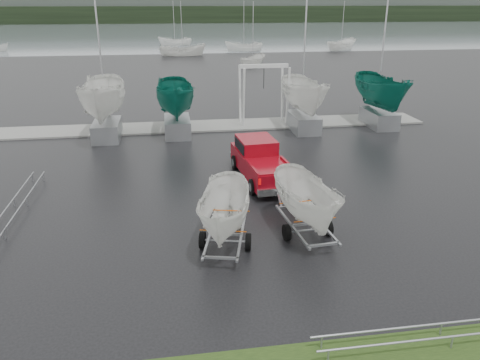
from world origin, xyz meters
TOP-DOWN VIEW (x-y plane):
  - ground_plane at (0.00, 0.00)m, footprint 120.00×120.00m
  - lake at (0.00, 100.00)m, footprint 300.00×300.00m
  - dock at (0.00, 13.00)m, footprint 30.00×3.00m
  - treeline at (0.00, 170.00)m, footprint 300.00×8.00m
  - far_hill at (0.00, 178.00)m, footprint 300.00×6.00m
  - pickup_truck at (1.59, 2.80)m, footprint 2.36×5.57m
  - trailer_hitched at (2.10, -3.37)m, footprint 1.87×3.69m
  - trailer_parked at (-0.89, -3.73)m, footprint 2.05×3.78m
  - boat_hoist at (3.83, 13.00)m, footprint 3.30×2.18m
  - keelboat_0 at (-6.48, 11.00)m, footprint 2.65×3.20m
  - keelboat_1 at (-2.13, 11.20)m, footprint 2.39×3.20m
  - keelboat_2 at (6.13, 11.00)m, footprint 2.39×3.20m
  - keelboat_3 at (11.56, 11.30)m, footprint 2.44×3.20m
  - mast_rack_0 at (-9.00, 1.00)m, footprint 0.56×6.50m
  - mast_rack_2 at (4.00, -9.50)m, footprint 7.00×0.56m
  - moored_boat_1 at (0.06, 57.39)m, footprint 2.79×2.71m
  - moored_boat_2 at (8.92, 45.05)m, footprint 2.86×2.86m
  - moored_boat_3 at (27.77, 62.49)m, footprint 4.09×4.08m
  - moored_boat_5 at (10.64, 63.08)m, footprint 2.94×2.89m
  - moored_boat_6 at (-0.70, 75.58)m, footprint 2.71×2.65m

SIDE VIEW (x-z plane):
  - lake at x=0.00m, z-range -0.01..-0.01m
  - ground_plane at x=0.00m, z-range 0.00..0.00m
  - moored_boat_3 at x=27.77m, z-range -5.91..5.91m
  - moored_boat_1 at x=0.06m, z-range -5.79..5.80m
  - moored_boat_5 at x=10.64m, z-range -5.61..5.62m
  - moored_boat_6 at x=-0.70m, z-range -5.60..5.61m
  - moored_boat_2 at x=8.92m, z-range -5.32..5.34m
  - dock at x=0.00m, z-range -0.01..0.11m
  - mast_rack_0 at x=-9.00m, z-range 0.32..0.38m
  - mast_rack_2 at x=4.00m, z-range 0.32..0.38m
  - pickup_truck at x=1.59m, z-range 0.04..1.84m
  - boat_hoist at x=3.83m, z-range 0.61..4.73m
  - trailer_parked at x=-0.89m, z-range 0.21..5.19m
  - trailer_hitched at x=2.10m, z-range 0.21..5.29m
  - treeline at x=0.00m, z-range 0.00..6.00m
  - keelboat_1 at x=-2.13m, z-range 0.06..7.50m
  - keelboat_2 at x=6.13m, z-range -1.49..9.07m
  - keelboat_3 at x=11.56m, z-range -1.43..9.18m
  - keelboat_0 at x=-6.48m, z-range -1.20..9.63m
  - far_hill at x=0.00m, z-range 0.00..10.00m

